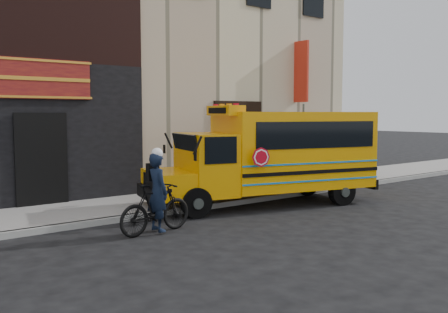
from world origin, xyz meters
name	(u,v)px	position (x,y,z in m)	size (l,w,h in m)	color
ground	(255,228)	(0.00, 0.00, 0.00)	(120.00, 120.00, 0.00)	black
curb	(193,208)	(0.00, 2.60, 0.07)	(40.00, 0.20, 0.15)	gray
sidewalk	(164,201)	(0.00, 4.10, 0.07)	(40.00, 3.00, 0.15)	gray
building	(76,25)	(-0.04, 10.45, 6.13)	(20.00, 10.70, 12.00)	#C5B994
school_bus	(274,154)	(2.52, 2.01, 1.51)	(7.21, 3.76, 2.92)	black
sign_pole	(303,144)	(4.63, 2.79, 1.67)	(0.10, 0.26, 3.02)	#3D4440
bicycle	(156,208)	(-2.11, 1.00, 0.57)	(0.54, 1.90, 1.14)	black
cyclist	(157,194)	(-2.06, 1.01, 0.89)	(0.65, 0.42, 1.77)	black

